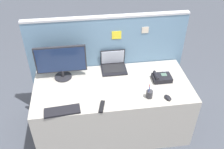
# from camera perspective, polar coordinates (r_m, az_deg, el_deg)

# --- Properties ---
(ground_plane) EXTENTS (10.00, 10.00, 0.00)m
(ground_plane) POSITION_cam_1_polar(r_m,az_deg,el_deg) (3.43, 0.12, -11.85)
(ground_plane) COLOR #424751
(desk) EXTENTS (1.82, 0.83, 0.73)m
(desk) POSITION_cam_1_polar(r_m,az_deg,el_deg) (3.16, 0.12, -7.53)
(desk) COLOR #ADA89E
(desk) RESTS_ON ground_plane
(cubicle_divider) EXTENTS (1.97, 0.07, 1.38)m
(cubicle_divider) POSITION_cam_1_polar(r_m,az_deg,el_deg) (3.29, -0.96, 2.15)
(cubicle_divider) COLOR #6084A3
(cubicle_divider) RESTS_ON ground_plane
(desktop_monitor) EXTENTS (0.59, 0.21, 0.42)m
(desktop_monitor) POSITION_cam_1_polar(r_m,az_deg,el_deg) (2.97, -11.51, 2.97)
(desktop_monitor) COLOR #232328
(desktop_monitor) RESTS_ON desk
(laptop) EXTENTS (0.31, 0.26, 0.23)m
(laptop) POSITION_cam_1_polar(r_m,az_deg,el_deg) (3.16, 0.32, 2.31)
(laptop) COLOR black
(laptop) RESTS_ON desk
(desk_phone) EXTENTS (0.22, 0.16, 0.09)m
(desk_phone) POSITION_cam_1_polar(r_m,az_deg,el_deg) (3.03, 11.14, -0.71)
(desk_phone) COLOR black
(desk_phone) RESTS_ON desk
(keyboard_main) EXTENTS (0.38, 0.16, 0.02)m
(keyboard_main) POSITION_cam_1_polar(r_m,az_deg,el_deg) (2.65, -11.23, -8.11)
(keyboard_main) COLOR black
(keyboard_main) RESTS_ON desk
(computer_mouse_right_hand) EXTENTS (0.09, 0.11, 0.03)m
(computer_mouse_right_hand) POSITION_cam_1_polar(r_m,az_deg,el_deg) (2.80, 12.56, -5.14)
(computer_mouse_right_hand) COLOR black
(computer_mouse_right_hand) RESTS_ON desk
(pen_cup) EXTENTS (0.07, 0.07, 0.17)m
(pen_cup) POSITION_cam_1_polar(r_m,az_deg,el_deg) (2.76, 8.48, -4.42)
(pen_cup) COLOR #333338
(pen_cup) RESTS_ON desk
(cell_phone_white_slab) EXTENTS (0.11, 0.15, 0.01)m
(cell_phone_white_slab) POSITION_cam_1_polar(r_m,az_deg,el_deg) (3.23, 12.30, 1.10)
(cell_phone_white_slab) COLOR silver
(cell_phone_white_slab) RESTS_ON desk
(tv_remote) EXTENTS (0.08, 0.18, 0.02)m
(tv_remote) POSITION_cam_1_polar(r_m,az_deg,el_deg) (2.64, -2.32, -7.28)
(tv_remote) COLOR black
(tv_remote) RESTS_ON desk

